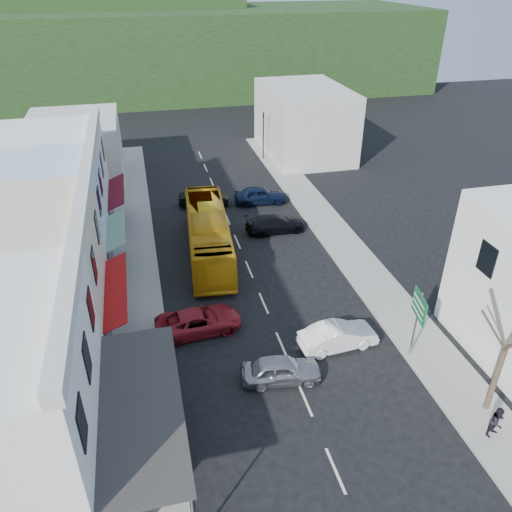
{
  "coord_description": "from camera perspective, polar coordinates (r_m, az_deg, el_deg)",
  "views": [
    {
      "loc": [
        -6.24,
        -20.02,
        17.98
      ],
      "look_at": [
        0.0,
        6.0,
        2.2
      ],
      "focal_mm": 35.0,
      "sensor_mm": 36.0,
      "label": 1
    }
  ],
  "objects": [
    {
      "name": "car_black_near",
      "position": [
        38.39,
        2.22,
        3.76
      ],
      "size": [
        4.52,
        1.9,
        1.4
      ],
      "primitive_type": "imported",
      "rotation": [
        0.0,
        0.0,
        1.58
      ],
      "color": "black",
      "rests_on": "ground"
    },
    {
      "name": "bus",
      "position": [
        35.05,
        -5.48,
        2.43
      ],
      "size": [
        3.42,
        11.76,
        3.1
      ],
      "primitive_type": "imported",
      "rotation": [
        0.0,
        0.0,
        -0.08
      ],
      "color": "orange",
      "rests_on": "ground"
    },
    {
      "name": "pedestrian_left",
      "position": [
        26.4,
        -14.66,
        -10.73
      ],
      "size": [
        0.57,
        0.7,
        1.7
      ],
      "primitive_type": "imported",
      "rotation": [
        0.0,
        0.0,
        1.89
      ],
      "color": "black",
      "rests_on": "sidewalk_left"
    },
    {
      "name": "car_red",
      "position": [
        28.29,
        -6.55,
        -7.35
      ],
      "size": [
        4.76,
        2.33,
        1.4
      ],
      "primitive_type": "imported",
      "rotation": [
        0.0,
        0.0,
        1.67
      ],
      "color": "maroon",
      "rests_on": "ground"
    },
    {
      "name": "hillside",
      "position": [
        85.98,
        -11.02,
        22.51
      ],
      "size": [
        80.0,
        26.0,
        14.0
      ],
      "color": "black",
      "rests_on": "ground"
    },
    {
      "name": "distant_block_right",
      "position": [
        54.85,
        5.53,
        15.09
      ],
      "size": [
        8.0,
        12.0,
        7.0
      ],
      "primitive_type": "cube",
      "color": "#B7B2A8",
      "rests_on": "ground"
    },
    {
      "name": "distant_block_left",
      "position": [
        49.68,
        -19.87,
        11.19
      ],
      "size": [
        8.0,
        10.0,
        6.0
      ],
      "primitive_type": "cube",
      "color": "#B7B2A8",
      "rests_on": "ground"
    },
    {
      "name": "sidewalk_left",
      "position": [
        34.97,
        -13.61,
        -1.22
      ],
      "size": [
        3.0,
        52.0,
        0.15
      ],
      "primitive_type": "cube",
      "color": "gray",
      "rests_on": "ground"
    },
    {
      "name": "street_tree",
      "position": [
        24.29,
        26.56,
        -9.57
      ],
      "size": [
        3.22,
        3.22,
        7.23
      ],
      "primitive_type": null,
      "rotation": [
        0.0,
        0.0,
        0.21
      ],
      "color": "#3B3025",
      "rests_on": "ground"
    },
    {
      "name": "car_white",
      "position": [
        27.41,
        9.36,
        -9.04
      ],
      "size": [
        4.53,
        2.15,
        1.4
      ],
      "primitive_type": "imported",
      "rotation": [
        0.0,
        0.0,
        1.65
      ],
      "color": "white",
      "rests_on": "ground"
    },
    {
      "name": "direction_sign",
      "position": [
        26.99,
        17.77,
        -7.54
      ],
      "size": [
        0.85,
        1.86,
        3.96
      ],
      "primitive_type": null,
      "rotation": [
        0.0,
        0.0,
        -0.19
      ],
      "color": "#0E5F31",
      "rests_on": "ground"
    },
    {
      "name": "ground",
      "position": [
        27.62,
        2.95,
        -10.13
      ],
      "size": [
        120.0,
        120.0,
        0.0
      ],
      "primitive_type": "plane",
      "color": "black",
      "rests_on": "ground"
    },
    {
      "name": "sidewalk_right",
      "position": [
        37.55,
        9.76,
        1.58
      ],
      "size": [
        3.0,
        52.0,
        0.15
      ],
      "primitive_type": "cube",
      "color": "gray",
      "rests_on": "ground"
    },
    {
      "name": "car_black_far",
      "position": [
        42.93,
        -6.01,
        6.62
      ],
      "size": [
        4.59,
        2.34,
        1.4
      ],
      "primitive_type": "imported",
      "rotation": [
        0.0,
        0.0,
        1.45
      ],
      "color": "black",
      "rests_on": "ground"
    },
    {
      "name": "shopfront_row",
      "position": [
        29.33,
        -23.97,
        -0.83
      ],
      "size": [
        8.25,
        30.0,
        8.0
      ],
      "color": "white",
      "rests_on": "ground"
    },
    {
      "name": "car_navy_mid",
      "position": [
        43.11,
        0.48,
        6.9
      ],
      "size": [
        4.52,
        2.11,
        1.4
      ],
      "primitive_type": "imported",
      "rotation": [
        0.0,
        0.0,
        1.5
      ],
      "color": "black",
      "rests_on": "ground"
    },
    {
      "name": "pedestrian_right",
      "position": [
        24.84,
        25.92,
        -16.57
      ],
      "size": [
        0.8,
        0.63,
        1.7
      ],
      "primitive_type": "imported",
      "rotation": [
        0.0,
        0.0,
        0.31
      ],
      "color": "black",
      "rests_on": "sidewalk_right"
    },
    {
      "name": "traffic_signal",
      "position": [
        52.94,
        0.84,
        13.52
      ],
      "size": [
        0.97,
        1.23,
        5.0
      ],
      "primitive_type": null,
      "rotation": [
        0.0,
        0.0,
        2.9
      ],
      "color": "black",
      "rests_on": "ground"
    },
    {
      "name": "car_silver",
      "position": [
        25.2,
        2.9,
        -12.81
      ],
      "size": [
        4.59,
        2.32,
        1.4
      ],
      "primitive_type": "imported",
      "rotation": [
        0.0,
        0.0,
        1.45
      ],
      "color": "#A1A1A5",
      "rests_on": "ground"
    }
  ]
}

